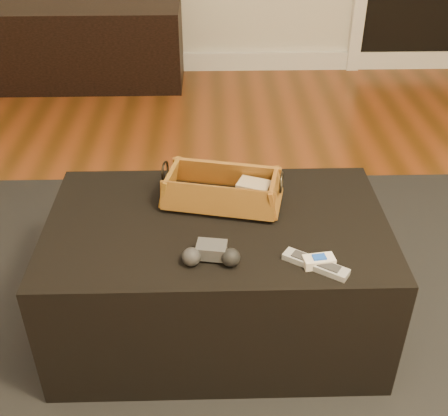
{
  "coord_description": "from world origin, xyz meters",
  "views": [
    {
      "loc": [
        -0.13,
        -1.02,
        1.38
      ],
      "look_at": [
        -0.1,
        0.3,
        0.49
      ],
      "focal_mm": 45.0,
      "sensor_mm": 36.0,
      "label": 1
    }
  ],
  "objects_px": {
    "media_cabinet": "(82,46)",
    "game_controller": "(211,254)",
    "wicker_basket": "(222,191)",
    "silver_remote": "(316,264)",
    "cream_gadget": "(319,261)",
    "ottoman": "(217,276)",
    "tv_remote": "(216,198)"
  },
  "relations": [
    {
      "from": "media_cabinet",
      "to": "game_controller",
      "type": "height_order",
      "value": "media_cabinet"
    },
    {
      "from": "wicker_basket",
      "to": "silver_remote",
      "type": "relative_size",
      "value": 2.26
    },
    {
      "from": "cream_gadget",
      "to": "wicker_basket",
      "type": "bearing_deg",
      "value": 128.83
    },
    {
      "from": "media_cabinet",
      "to": "cream_gadget",
      "type": "distance_m",
      "value": 2.64
    },
    {
      "from": "silver_remote",
      "to": "cream_gadget",
      "type": "bearing_deg",
      "value": 34.12
    },
    {
      "from": "ottoman",
      "to": "wicker_basket",
      "type": "distance_m",
      "value": 0.27
    },
    {
      "from": "media_cabinet",
      "to": "cream_gadget",
      "type": "bearing_deg",
      "value": -65.67
    },
    {
      "from": "media_cabinet",
      "to": "silver_remote",
      "type": "height_order",
      "value": "media_cabinet"
    },
    {
      "from": "tv_remote",
      "to": "wicker_basket",
      "type": "bearing_deg",
      "value": 30.87
    },
    {
      "from": "media_cabinet",
      "to": "ottoman",
      "type": "distance_m",
      "value": 2.34
    },
    {
      "from": "silver_remote",
      "to": "cream_gadget",
      "type": "height_order",
      "value": "cream_gadget"
    },
    {
      "from": "tv_remote",
      "to": "cream_gadget",
      "type": "distance_m",
      "value": 0.4
    },
    {
      "from": "wicker_basket",
      "to": "cream_gadget",
      "type": "distance_m",
      "value": 0.39
    },
    {
      "from": "ottoman",
      "to": "tv_remote",
      "type": "distance_m",
      "value": 0.25
    },
    {
      "from": "media_cabinet",
      "to": "ottoman",
      "type": "relative_size",
      "value": 1.26
    },
    {
      "from": "wicker_basket",
      "to": "game_controller",
      "type": "distance_m",
      "value": 0.29
    },
    {
      "from": "media_cabinet",
      "to": "ottoman",
      "type": "bearing_deg",
      "value": -69.45
    },
    {
      "from": "tv_remote",
      "to": "wicker_basket",
      "type": "relative_size",
      "value": 0.49
    },
    {
      "from": "ottoman",
      "to": "media_cabinet",
      "type": "bearing_deg",
      "value": 110.55
    },
    {
      "from": "media_cabinet",
      "to": "tv_remote",
      "type": "bearing_deg",
      "value": -68.72
    },
    {
      "from": "wicker_basket",
      "to": "game_controller",
      "type": "xyz_separation_m",
      "value": [
        -0.04,
        -0.28,
        -0.02
      ]
    },
    {
      "from": "tv_remote",
      "to": "game_controller",
      "type": "xyz_separation_m",
      "value": [
        -0.02,
        -0.27,
        0.0
      ]
    },
    {
      "from": "tv_remote",
      "to": "game_controller",
      "type": "relative_size",
      "value": 1.2
    },
    {
      "from": "tv_remote",
      "to": "game_controller",
      "type": "distance_m",
      "value": 0.27
    },
    {
      "from": "media_cabinet",
      "to": "silver_remote",
      "type": "relative_size",
      "value": 7.38
    },
    {
      "from": "media_cabinet",
      "to": "game_controller",
      "type": "relative_size",
      "value": 8.08
    },
    {
      "from": "silver_remote",
      "to": "wicker_basket",
      "type": "bearing_deg",
      "value": 127.25
    },
    {
      "from": "wicker_basket",
      "to": "silver_remote",
      "type": "distance_m",
      "value": 0.39
    },
    {
      "from": "tv_remote",
      "to": "cream_gadget",
      "type": "height_order",
      "value": "tv_remote"
    },
    {
      "from": "silver_remote",
      "to": "game_controller",
      "type": "bearing_deg",
      "value": 174.07
    },
    {
      "from": "wicker_basket",
      "to": "silver_remote",
      "type": "xyz_separation_m",
      "value": [
        0.24,
        -0.31,
        -0.03
      ]
    },
    {
      "from": "game_controller",
      "to": "silver_remote",
      "type": "bearing_deg",
      "value": -5.93
    }
  ]
}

